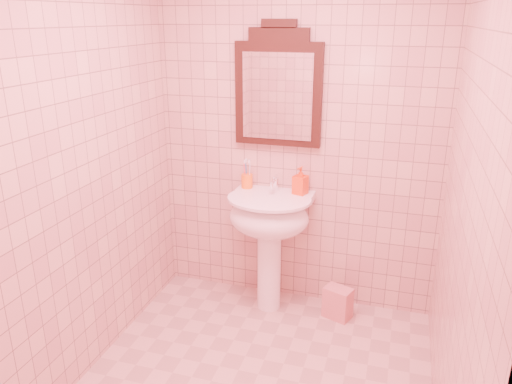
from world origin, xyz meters
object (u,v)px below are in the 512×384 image
(pedestal_sink, at_px, (269,225))
(mirror, at_px, (278,89))
(soap_dispenser, at_px, (300,181))
(towel, at_px, (338,303))
(toothbrush_cup, at_px, (247,181))

(pedestal_sink, height_order, mirror, mirror)
(pedestal_sink, bearing_deg, soap_dispenser, 35.69)
(mirror, bearing_deg, towel, -20.44)
(soap_dispenser, bearing_deg, towel, -3.21)
(toothbrush_cup, bearing_deg, soap_dispenser, -2.57)
(toothbrush_cup, relative_size, towel, 0.82)
(soap_dispenser, distance_m, towel, 0.91)
(mirror, bearing_deg, toothbrush_cup, -166.50)
(pedestal_sink, xyz_separation_m, towel, (0.51, 0.01, -0.55))
(soap_dispenser, relative_size, towel, 0.85)
(mirror, relative_size, toothbrush_cup, 4.44)
(pedestal_sink, bearing_deg, towel, 1.41)
(pedestal_sink, relative_size, toothbrush_cup, 4.59)
(towel, bearing_deg, pedestal_sink, -178.59)
(pedestal_sink, distance_m, towel, 0.75)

